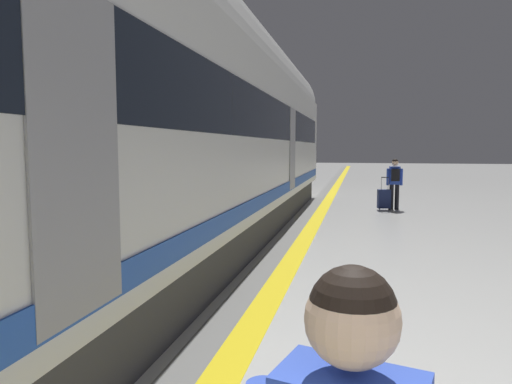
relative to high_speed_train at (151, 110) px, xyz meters
name	(u,v)px	position (x,y,z in m)	size (l,w,h in m)	color
safety_line_strip	(304,240)	(2.01, 2.92, -2.50)	(0.36, 80.00, 0.01)	yellow
tactile_edge_band	(291,240)	(1.73, 2.92, -2.50)	(0.52, 80.00, 0.01)	slate
high_speed_train	(151,110)	(0.00, 0.00, 0.00)	(2.94, 27.00, 4.97)	#38383D
passenger_near	(395,179)	(4.19, 8.46, -1.56)	(0.49, 0.32, 1.58)	black
suitcase_near	(384,199)	(3.87, 8.22, -2.15)	(0.42, 0.30, 1.03)	#19234C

